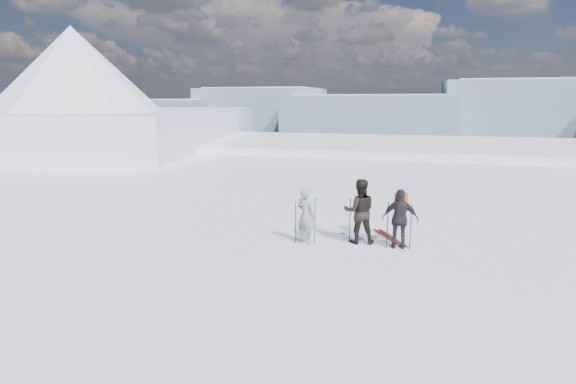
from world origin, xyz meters
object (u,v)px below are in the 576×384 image
skier_grey (306,216)px  skier_dark (359,211)px  skier_pack (400,219)px  skis_loose (390,238)px

skier_grey → skier_dark: bearing=-138.1°
skier_dark → skier_pack: 1.12m
skier_grey → skier_pack: skier_pack is taller
skier_pack → skis_loose: bearing=-73.7°
skier_dark → skier_pack: skier_dark is taller
skier_grey → skis_loose: skier_grey is taller
skier_grey → skier_dark: 1.49m
skier_grey → skis_loose: 2.62m
skier_dark → skier_pack: (1.10, -0.20, -0.09)m
skier_dark → skis_loose: size_ratio=1.18×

